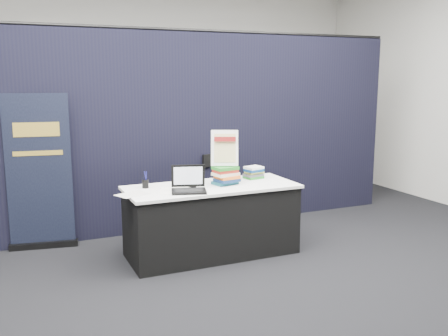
% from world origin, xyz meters
% --- Properties ---
extents(floor, '(8.00, 8.00, 0.00)m').
position_xyz_m(floor, '(0.00, 0.00, 0.00)').
color(floor, black).
rests_on(floor, ground).
extents(wall_back, '(8.00, 0.02, 3.50)m').
position_xyz_m(wall_back, '(0.00, 4.00, 1.75)').
color(wall_back, beige).
rests_on(wall_back, floor).
extents(drape_partition, '(6.00, 0.08, 2.40)m').
position_xyz_m(drape_partition, '(0.00, 1.60, 1.20)').
color(drape_partition, black).
rests_on(drape_partition, floor).
extents(display_table, '(1.80, 0.75, 0.75)m').
position_xyz_m(display_table, '(0.00, 0.55, 0.38)').
color(display_table, black).
rests_on(display_table, floor).
extents(laptop, '(0.39, 0.36, 0.26)m').
position_xyz_m(laptop, '(-0.32, 0.40, 0.81)').
color(laptop, black).
rests_on(laptop, display_table).
extents(mouse, '(0.09, 0.12, 0.03)m').
position_xyz_m(mouse, '(-0.21, 0.55, 0.77)').
color(mouse, black).
rests_on(mouse, display_table).
extents(brochure_left, '(0.35, 0.31, 0.00)m').
position_xyz_m(brochure_left, '(-0.86, 0.49, 0.75)').
color(brochure_left, silver).
rests_on(brochure_left, display_table).
extents(brochure_mid, '(0.37, 0.30, 0.00)m').
position_xyz_m(brochure_mid, '(-0.42, 0.43, 0.75)').
color(brochure_mid, white).
rests_on(brochure_mid, display_table).
extents(brochure_right, '(0.35, 0.26, 0.00)m').
position_xyz_m(brochure_right, '(-0.36, 0.54, 0.75)').
color(brochure_right, white).
rests_on(brochure_right, display_table).
extents(pen_cup, '(0.08, 0.08, 0.09)m').
position_xyz_m(pen_cup, '(-0.66, 0.72, 0.79)').
color(pen_cup, black).
rests_on(pen_cup, display_table).
extents(book_stack_tall, '(0.26, 0.22, 0.20)m').
position_xyz_m(book_stack_tall, '(0.16, 0.55, 0.85)').
color(book_stack_tall, '#174E58').
rests_on(book_stack_tall, display_table).
extents(book_stack_short, '(0.22, 0.18, 0.14)m').
position_xyz_m(book_stack_short, '(0.58, 0.71, 0.82)').
color(book_stack_short, '#217E24').
rests_on(book_stack_short, display_table).
extents(info_sign, '(0.31, 0.22, 0.39)m').
position_xyz_m(info_sign, '(0.16, 0.58, 1.13)').
color(info_sign, black).
rests_on(info_sign, book_stack_tall).
extents(pullup_banner, '(0.73, 0.22, 1.70)m').
position_xyz_m(pullup_banner, '(-1.63, 1.50, 0.76)').
color(pullup_banner, black).
rests_on(pullup_banner, floor).
extents(stacking_chair, '(0.53, 0.54, 0.92)m').
position_xyz_m(stacking_chair, '(0.47, 1.42, 0.51)').
color(stacking_chair, black).
rests_on(stacking_chair, floor).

